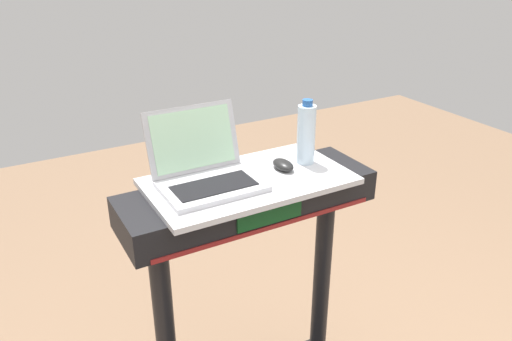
% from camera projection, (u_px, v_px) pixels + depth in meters
% --- Properties ---
extents(desk_board, '(0.69, 0.38, 0.02)m').
position_uv_depth(desk_board, '(249.00, 181.00, 1.74)').
color(desk_board, silver).
rests_on(desk_board, treadmill_base).
extents(laptop, '(0.32, 0.29, 0.24)m').
position_uv_depth(laptop, '(206.00, 170.00, 1.68)').
color(laptop, '#B7B7BC').
rests_on(laptop, desk_board).
extents(computer_mouse, '(0.06, 0.10, 0.03)m').
position_uv_depth(computer_mouse, '(283.00, 165.00, 1.80)').
color(computer_mouse, black).
rests_on(computer_mouse, desk_board).
extents(water_bottle, '(0.07, 0.07, 0.24)m').
position_uv_depth(water_bottle, '(306.00, 134.00, 1.82)').
color(water_bottle, silver).
rests_on(water_bottle, desk_board).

